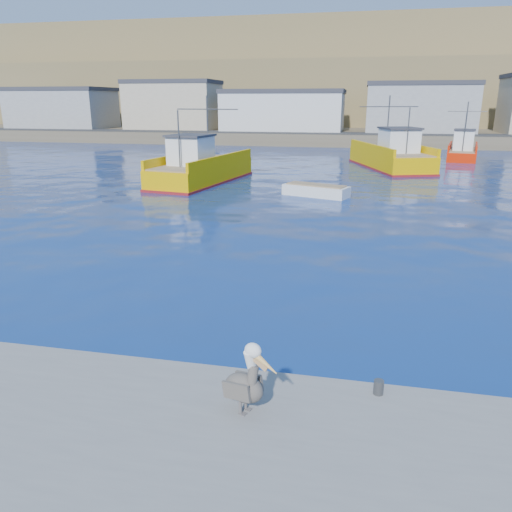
{
  "coord_description": "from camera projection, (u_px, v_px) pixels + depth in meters",
  "views": [
    {
      "loc": [
        2.42,
        -12.36,
        6.07
      ],
      "look_at": [
        -0.84,
        2.98,
        1.18
      ],
      "focal_mm": 35.0,
      "sensor_mm": 36.0,
      "label": 1
    }
  ],
  "objects": [
    {
      "name": "pelican",
      "position": [
        246.0,
        382.0,
        9.15
      ],
      "size": [
        1.16,
        0.74,
        1.47
      ],
      "color": "#595451",
      "rests_on": "dock"
    },
    {
      "name": "skiff_mid",
      "position": [
        316.0,
        191.0,
        33.12
      ],
      "size": [
        4.59,
        2.89,
        0.94
      ],
      "color": "silver",
      "rests_on": "ground"
    },
    {
      "name": "dock_bollards",
      "position": [
        260.0,
        374.0,
        10.34
      ],
      "size": [
        36.2,
        0.2,
        0.3
      ],
      "color": "#4C4C4C",
      "rests_on": "dock"
    },
    {
      "name": "far_shore",
      "position": [
        357.0,
        87.0,
        113.12
      ],
      "size": [
        200.0,
        81.0,
        24.0
      ],
      "color": "brown",
      "rests_on": "ground"
    },
    {
      "name": "boat_orange",
      "position": [
        463.0,
        150.0,
        53.3
      ],
      "size": [
        4.14,
        7.86,
        5.97
      ],
      "color": "red",
      "rests_on": "ground"
    },
    {
      "name": "trawler_yellow_b",
      "position": [
        391.0,
        157.0,
        46.5
      ],
      "size": [
        7.83,
        12.73,
        6.61
      ],
      "color": "#DFA800",
      "rests_on": "ground"
    },
    {
      "name": "trawler_yellow_a",
      "position": [
        200.0,
        169.0,
        38.32
      ],
      "size": [
        5.62,
        11.8,
        6.52
      ],
      "color": "#DFA800",
      "rests_on": "ground"
    },
    {
      "name": "ground",
      "position": [
        263.0,
        330.0,
        13.83
      ],
      "size": [
        260.0,
        260.0,
        0.0
      ],
      "primitive_type": "plane",
      "color": "#071451",
      "rests_on": "ground"
    }
  ]
}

